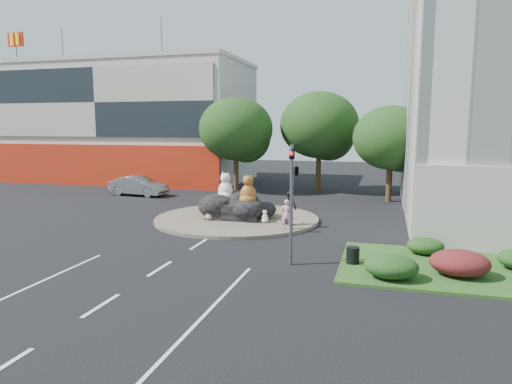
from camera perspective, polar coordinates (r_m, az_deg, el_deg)
ground at (r=19.16m, az=-11.92°, el=-9.37°), size 120.00×120.00×0.00m
roundabout_island at (r=28.08m, az=-2.42°, el=-3.37°), size 10.00×10.00×0.20m
rock_plinth at (r=27.97m, az=-2.42°, el=-2.26°), size 3.20×2.60×0.90m
shophouse_block at (r=51.46m, az=-15.52°, el=8.41°), size 25.20×12.30×17.40m
grass_verge at (r=20.23m, az=25.04°, el=-8.85°), size 10.00×6.00×0.12m
tree_left at (r=40.20m, az=-2.41°, el=7.51°), size 6.46×6.46×8.27m
tree_mid at (r=40.57m, az=8.01°, el=7.88°), size 6.84×6.84×8.76m
tree_right at (r=36.20m, az=16.60°, el=6.12°), size 5.70×5.70×7.30m
hedge_near_green at (r=17.88m, az=16.53°, el=-8.90°), size 2.00×1.60×0.90m
hedge_red at (r=19.05m, az=24.12°, el=-8.09°), size 2.20×1.76×0.99m
hedge_back_green at (r=21.65m, az=20.42°, el=-6.35°), size 1.60×1.28×0.72m
traffic_light at (r=18.58m, az=4.77°, el=1.67°), size 0.44×1.24×5.00m
street_lamp at (r=24.51m, az=25.73°, el=4.65°), size 2.34×0.22×8.06m
cat_white at (r=28.44m, az=-3.84°, el=0.70°), size 1.28×1.16×1.85m
cat_tabby at (r=27.03m, az=-0.98°, el=0.34°), size 1.12×0.98×1.86m
kitten_calico at (r=27.33m, az=-5.85°, el=-2.54°), size 0.59×0.53×0.91m
kitten_white at (r=26.42m, az=1.12°, el=-3.02°), size 0.51×0.46×0.77m
pedestrian_pink at (r=24.76m, az=3.85°, el=-2.80°), size 0.63×0.44×1.62m
pedestrian_dark at (r=25.93m, az=4.28°, el=-1.97°), size 1.18×1.15×1.92m
parked_car at (r=39.24m, az=-14.45°, el=0.75°), size 5.10×2.19×1.63m
litter_bin at (r=19.40m, az=12.00°, el=-7.72°), size 0.60×0.60×0.68m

